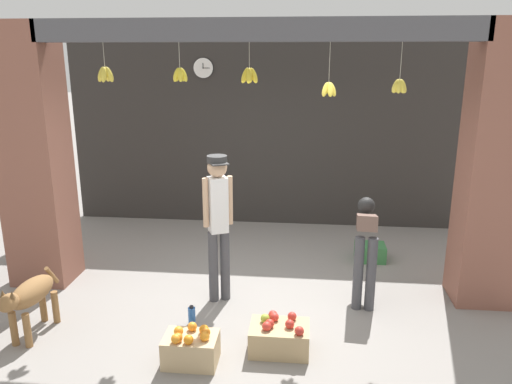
% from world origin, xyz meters
% --- Properties ---
extents(ground_plane, '(60.00, 60.00, 0.00)m').
position_xyz_m(ground_plane, '(0.00, 0.00, 0.00)').
color(ground_plane, gray).
extents(shop_back_wall, '(6.63, 0.12, 3.14)m').
position_xyz_m(shop_back_wall, '(0.00, 2.81, 1.57)').
color(shop_back_wall, '#2D2B28').
rests_on(shop_back_wall, ground_plane).
extents(shop_pillar_left, '(0.70, 0.60, 3.14)m').
position_xyz_m(shop_pillar_left, '(-2.66, 0.30, 1.57)').
color(shop_pillar_left, brown).
rests_on(shop_pillar_left, ground_plane).
extents(shop_pillar_right, '(0.70, 0.60, 3.14)m').
position_xyz_m(shop_pillar_right, '(2.66, 0.30, 1.57)').
color(shop_pillar_right, brown).
rests_on(shop_pillar_right, ground_plane).
extents(storefront_awning, '(4.73, 0.29, 0.81)m').
position_xyz_m(storefront_awning, '(0.00, 0.12, 2.99)').
color(storefront_awning, '#4C4C51').
extents(dog, '(0.31, 0.90, 0.65)m').
position_xyz_m(dog, '(-2.13, -1.00, 0.44)').
color(dog, olive).
rests_on(dog, ground_plane).
extents(shopkeeper, '(0.32, 0.31, 1.72)m').
position_xyz_m(shopkeeper, '(-0.38, -0.04, 1.02)').
color(shopkeeper, '#424247').
rests_on(shopkeeper, ground_plane).
extents(worker_stooping, '(0.29, 0.85, 1.11)m').
position_xyz_m(worker_stooping, '(1.28, 0.14, 0.74)').
color(worker_stooping, '#424247').
rests_on(worker_stooping, ground_plane).
extents(fruit_crate_oranges, '(0.50, 0.34, 0.36)m').
position_xyz_m(fruit_crate_oranges, '(-0.43, -1.30, 0.16)').
color(fruit_crate_oranges, tan).
rests_on(fruit_crate_oranges, ground_plane).
extents(fruit_crate_apples, '(0.57, 0.40, 0.35)m').
position_xyz_m(fruit_crate_apples, '(0.37, -1.01, 0.15)').
color(fruit_crate_apples, tan).
rests_on(fruit_crate_apples, ground_plane).
extents(produce_box_green, '(0.41, 0.33, 0.23)m').
position_xyz_m(produce_box_green, '(1.50, 1.31, 0.11)').
color(produce_box_green, '#387A42').
rests_on(produce_box_green, ground_plane).
extents(water_bottle, '(0.08, 0.08, 0.24)m').
position_xyz_m(water_bottle, '(-0.57, -0.66, 0.11)').
color(water_bottle, '#2D60AD').
rests_on(water_bottle, ground_plane).
extents(wall_clock, '(0.33, 0.03, 0.33)m').
position_xyz_m(wall_clock, '(-1.08, 2.74, 2.56)').
color(wall_clock, black).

